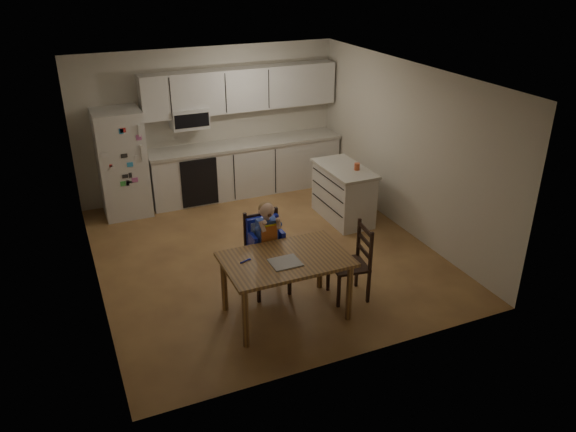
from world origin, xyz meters
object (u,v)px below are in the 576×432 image
(red_cup, at_px, (357,167))
(chair_booster, at_px, (266,237))
(dining_table, at_px, (286,266))
(chair_side, at_px, (357,257))
(refrigerator, at_px, (122,163))
(kitchen_island, at_px, (343,193))

(red_cup, relative_size, chair_booster, 0.09)
(dining_table, height_order, chair_booster, chair_booster)
(chair_booster, distance_m, chair_side, 1.13)
(refrigerator, distance_m, kitchen_island, 3.52)
(chair_side, bearing_deg, kitchen_island, 163.36)
(refrigerator, height_order, red_cup, refrigerator)
(refrigerator, relative_size, dining_table, 1.20)
(red_cup, xyz_separation_m, dining_table, (-1.99, -1.89, -0.26))
(kitchen_island, xyz_separation_m, red_cup, (0.12, -0.17, 0.48))
(refrigerator, height_order, chair_booster, refrigerator)
(chair_booster, xyz_separation_m, chair_side, (0.94, -0.58, -0.19))
(chair_side, bearing_deg, dining_table, -79.83)
(chair_booster, bearing_deg, kitchen_island, 36.77)
(refrigerator, relative_size, chair_booster, 1.41)
(refrigerator, xyz_separation_m, dining_table, (1.24, -3.66, -0.20))
(red_cup, relative_size, chair_side, 0.11)
(dining_table, height_order, chair_side, chair_side)
(refrigerator, height_order, kitchen_island, refrigerator)
(refrigerator, distance_m, chair_booster, 3.28)
(kitchen_island, distance_m, chair_side, 2.23)
(kitchen_island, relative_size, dining_table, 0.83)
(kitchen_island, bearing_deg, red_cup, -55.36)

